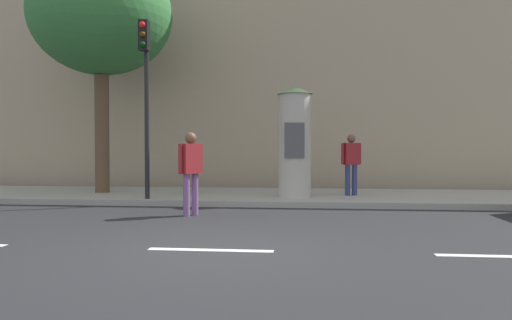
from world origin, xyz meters
The scene contains 10 objects.
ground_plane centered at (0.00, 0.00, 0.00)m, with size 80.00×80.00×0.00m, color #232326.
sidewalk_curb centered at (0.00, 7.00, 0.07)m, with size 36.00×4.00×0.15m, color #9E9B93.
lane_markings centered at (0.00, 0.00, 0.00)m, with size 25.80×0.16×0.01m.
building_backdrop centered at (0.00, 12.00, 5.17)m, with size 36.00×5.00×10.34m, color tan.
traffic_light centered at (-2.68, 5.24, 3.14)m, with size 0.24×0.45×4.46m.
poster_column centered at (1.04, 6.16, 1.62)m, with size 0.94×0.94×2.89m.
street_tree centered at (-4.54, 6.95, 5.23)m, with size 4.05×4.05×6.84m.
pedestrian_near_pole centered at (-1.10, 3.46, 1.06)m, with size 0.47×0.56×1.78m.
pedestrian_in_dark_shirt centered at (-1.87, 6.67, 1.07)m, with size 0.60×0.39×1.57m.
pedestrian_with_backpack centered at (2.55, 6.77, 1.12)m, with size 0.56×0.39×1.65m.
Camera 1 is at (1.37, -6.96, 1.47)m, focal length 35.08 mm.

